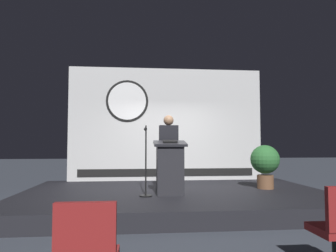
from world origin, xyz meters
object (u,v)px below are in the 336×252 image
at_px(podium, 170,168).
at_px(speaker_person, 169,152).
at_px(potted_plant, 265,162).
at_px(audience_chair_right, 88,252).
at_px(microphone_stand, 146,171).

relative_size(podium, speaker_person, 0.67).
distance_m(podium, potted_plant, 2.29).
bearing_deg(audience_chair_right, potted_plant, 52.96).
bearing_deg(audience_chair_right, speaker_person, 76.19).
bearing_deg(speaker_person, podium, -92.39).
relative_size(speaker_person, microphone_stand, 1.19).
bearing_deg(potted_plant, podium, -164.72).
distance_m(speaker_person, microphone_stand, 0.83).
bearing_deg(potted_plant, speaker_person, -176.79).
distance_m(speaker_person, audience_chair_right, 4.28).
bearing_deg(audience_chair_right, podium, 74.74).
xyz_separation_m(speaker_person, potted_plant, (2.19, 0.12, -0.24)).
relative_size(podium, microphone_stand, 0.80).
relative_size(microphone_stand, potted_plant, 1.39).
xyz_separation_m(podium, speaker_person, (0.02, 0.48, 0.29)).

